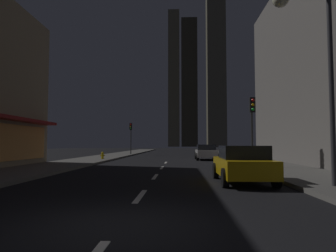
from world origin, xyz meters
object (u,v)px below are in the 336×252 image
at_px(car_parked_far, 206,152).
at_px(traffic_light_near_right, 252,116).
at_px(street_lamp_right, 305,39).
at_px(car_parked_near, 242,164).
at_px(fire_hydrant_far_left, 102,156).
at_px(traffic_light_far_left, 131,131).

bearing_deg(car_parked_far, traffic_light_near_right, -79.83).
distance_m(traffic_light_near_right, street_lamp_right, 8.34).
height_order(car_parked_far, traffic_light_near_right, traffic_light_near_right).
height_order(car_parked_near, street_lamp_right, street_lamp_right).
relative_size(car_parked_far, street_lamp_right, 0.64).
bearing_deg(fire_hydrant_far_left, car_parked_far, 9.38).
distance_m(car_parked_far, street_lamp_right, 19.30).
xyz_separation_m(traffic_light_far_left, street_lamp_right, (10.88, -30.38, 1.87)).
bearing_deg(street_lamp_right, car_parked_far, 95.43).
bearing_deg(car_parked_near, traffic_light_near_right, 73.18).
distance_m(car_parked_far, fire_hydrant_far_left, 9.63).
bearing_deg(car_parked_near, traffic_light_far_left, 107.69).
xyz_separation_m(car_parked_near, fire_hydrant_far_left, (-9.50, 15.31, -0.29)).
height_order(car_parked_far, fire_hydrant_far_left, car_parked_far).
distance_m(fire_hydrant_far_left, traffic_light_far_left, 13.51).
relative_size(car_parked_far, traffic_light_far_left, 1.01).
bearing_deg(street_lamp_right, traffic_light_far_left, 109.71).
height_order(fire_hydrant_far_left, traffic_light_near_right, traffic_light_near_right).
bearing_deg(traffic_light_near_right, car_parked_far, 100.17).
bearing_deg(car_parked_far, traffic_light_far_left, 127.98).
height_order(traffic_light_near_right, traffic_light_far_left, same).
distance_m(fire_hydrant_far_left, street_lamp_right, 21.04).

